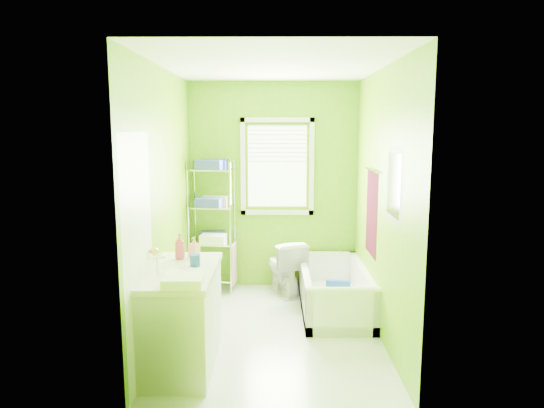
{
  "coord_description": "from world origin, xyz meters",
  "views": [
    {
      "loc": [
        0.02,
        -4.65,
        2.03
      ],
      "look_at": [
        -0.01,
        0.25,
        1.26
      ],
      "focal_mm": 32.0,
      "sensor_mm": 36.0,
      "label": 1
    }
  ],
  "objects_px": {
    "bathtub": "(334,296)",
    "toilet": "(284,266)",
    "vanity": "(182,314)",
    "wire_shelf_unit": "(214,211)"
  },
  "relations": [
    {
      "from": "toilet",
      "to": "bathtub",
      "type": "bearing_deg",
      "value": 115.71
    },
    {
      "from": "bathtub",
      "to": "wire_shelf_unit",
      "type": "height_order",
      "value": "wire_shelf_unit"
    },
    {
      "from": "bathtub",
      "to": "vanity",
      "type": "height_order",
      "value": "vanity"
    },
    {
      "from": "bathtub",
      "to": "toilet",
      "type": "height_order",
      "value": "toilet"
    },
    {
      "from": "vanity",
      "to": "wire_shelf_unit",
      "type": "relative_size",
      "value": 0.69
    },
    {
      "from": "toilet",
      "to": "wire_shelf_unit",
      "type": "distance_m",
      "value": 1.11
    },
    {
      "from": "vanity",
      "to": "wire_shelf_unit",
      "type": "bearing_deg",
      "value": 89.04
    },
    {
      "from": "bathtub",
      "to": "toilet",
      "type": "xyz_separation_m",
      "value": [
        -0.55,
        0.54,
        0.18
      ]
    },
    {
      "from": "bathtub",
      "to": "vanity",
      "type": "bearing_deg",
      "value": -138.92
    },
    {
      "from": "bathtub",
      "to": "toilet",
      "type": "distance_m",
      "value": 0.79
    }
  ]
}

